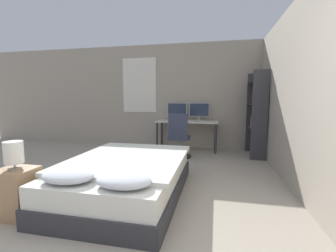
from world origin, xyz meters
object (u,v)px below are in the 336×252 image
Objects in this scene: computer_mouse at (198,121)px; bookshelf at (257,111)px; bed at (126,177)px; desk at (187,125)px; office_chair at (179,140)px; monitor_right at (199,110)px; keyboard at (186,121)px; monitor_left at (177,110)px; bedside_lamp at (14,153)px; nightstand at (17,192)px.

computer_mouse is 1.34m from bookshelf.
bookshelf is at bearing -5.31° from computer_mouse.
bookshelf reaches higher than bed.
computer_mouse is (0.28, -0.19, 0.11)m from desk.
office_chair is at bearing -164.29° from bookshelf.
office_chair is 0.52× the size of bookshelf.
desk is 3.00× the size of monitor_right.
keyboard is 5.46× the size of computer_mouse.
monitor_left is (-0.28, 0.19, 0.35)m from desk.
monitor_right is at bearing 0.00° from monitor_left.
bookshelf reaches higher than office_chair.
bookshelf is at bearing 47.52° from bedside_lamp.
bookshelf is (1.31, -0.12, 0.26)m from computer_mouse.
monitor_left and monitor_right have the same top height.
desk is 0.36m from computer_mouse.
bedside_lamp reaches higher than nightstand.
bedside_lamp is at bearing -111.51° from desk.
keyboard is (0.28, -0.38, -0.25)m from monitor_left.
bedside_lamp is 0.16× the size of bookshelf.
office_chair is at bearing 64.52° from bedside_lamp.
keyboard is at bearing -127.02° from monitor_right.
monitor_left is 1.00× the size of monitor_right.
office_chair reaches higher than bed.
monitor_right is 1.32× the size of keyboard.
monitor_right is (1.69, 3.77, 0.73)m from nightstand.
nightstand is 0.28× the size of bookshelf.
bookshelf reaches higher than computer_mouse.
bed is 1.35× the size of desk.
computer_mouse reaches higher than bed.
nightstand is (-0.97, -0.74, 0.01)m from bed.
monitor_left is (0.16, 3.03, 0.74)m from bed.
nightstand is 3.82m from computer_mouse.
nightstand is at bearing -111.51° from desk.
bed is 1.09× the size of bookshelf.
keyboard is at bearing 175.63° from bookshelf.
bed reaches higher than nightstand.
bedside_lamp is 0.31× the size of office_chair.
computer_mouse is at bearing -33.53° from desk.
keyboard is 0.69m from office_chair.
desk is at bearing -146.22° from monitor_right.
office_chair is (-0.36, -0.59, -0.37)m from computer_mouse.
monitor_right reaches higher than bedside_lamp.
monitor_right reaches higher than desk.
office_chair is (-0.36, -0.96, -0.60)m from monitor_right.
monitor_left is 1.16m from office_chair.
nightstand is 0.45m from bedside_lamp.
computer_mouse is at bearing -33.65° from monitor_left.
bedside_lamp is at bearing -114.20° from monitor_right.
bookshelf is at bearing 15.71° from office_chair.
computer_mouse is 0.07× the size of office_chair.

